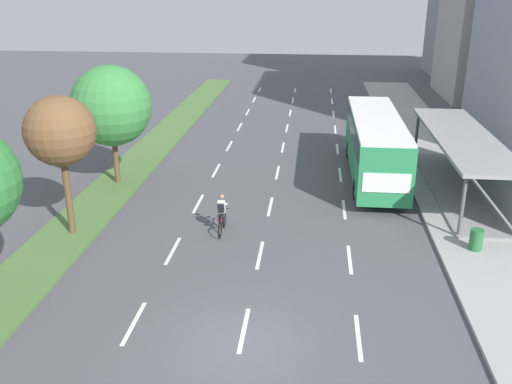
# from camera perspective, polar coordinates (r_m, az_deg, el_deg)

# --- Properties ---
(ground_plane) EXTENTS (140.00, 140.00, 0.00)m
(ground_plane) POSITION_cam_1_polar(r_m,az_deg,el_deg) (17.16, -1.57, -15.34)
(ground_plane) COLOR #4C4C51
(median_strip) EXTENTS (2.60, 52.00, 0.12)m
(median_strip) POSITION_cam_1_polar(r_m,az_deg,el_deg) (36.65, -10.45, 4.51)
(median_strip) COLOR #4C7038
(median_strip) RESTS_ON ground
(sidewalk_right) EXTENTS (4.50, 52.00, 0.15)m
(sidewalk_right) POSITION_cam_1_polar(r_m,az_deg,el_deg) (35.96, 17.56, 3.58)
(sidewalk_right) COLOR #9E9E99
(sidewalk_right) RESTS_ON ground
(lane_divider_left) EXTENTS (0.14, 48.01, 0.01)m
(lane_divider_left) POSITION_cam_1_polar(r_m,az_deg,el_deg) (34.22, -3.37, 3.56)
(lane_divider_left) COLOR white
(lane_divider_left) RESTS_ON ground
(lane_divider_center) EXTENTS (0.14, 48.01, 0.01)m
(lane_divider_center) POSITION_cam_1_polar(r_m,az_deg,el_deg) (33.84, 2.50, 3.38)
(lane_divider_center) COLOR white
(lane_divider_center) RESTS_ON ground
(lane_divider_right) EXTENTS (0.14, 48.01, 0.01)m
(lane_divider_right) POSITION_cam_1_polar(r_m,az_deg,el_deg) (33.83, 8.44, 3.16)
(lane_divider_right) COLOR white
(lane_divider_right) RESTS_ON ground
(bus_shelter) EXTENTS (2.90, 12.26, 2.86)m
(bus_shelter) POSITION_cam_1_polar(r_m,az_deg,el_deg) (29.69, 20.66, 3.29)
(bus_shelter) COLOR gray
(bus_shelter) RESTS_ON sidewalk_right
(bus) EXTENTS (2.54, 11.29, 3.37)m
(bus) POSITION_cam_1_polar(r_m,az_deg,el_deg) (30.79, 12.07, 5.17)
(bus) COLOR #28844C
(bus) RESTS_ON ground
(cyclist) EXTENTS (0.46, 1.82, 1.71)m
(cyclist) POSITION_cam_1_polar(r_m,az_deg,el_deg) (23.72, -3.51, -2.40)
(cyclist) COLOR black
(cyclist) RESTS_ON ground
(median_tree_second) EXTENTS (2.83, 2.83, 5.82)m
(median_tree_second) POSITION_cam_1_polar(r_m,az_deg,el_deg) (23.59, -19.37, 5.82)
(median_tree_second) COLOR brown
(median_tree_second) RESTS_ON median_strip
(median_tree_third) EXTENTS (4.08, 4.08, 6.12)m
(median_tree_third) POSITION_cam_1_polar(r_m,az_deg,el_deg) (29.39, -14.58, 8.49)
(median_tree_third) COLOR brown
(median_tree_third) RESTS_ON median_strip
(trash_bin) EXTENTS (0.52, 0.52, 0.85)m
(trash_bin) POSITION_cam_1_polar(r_m,az_deg,el_deg) (23.66, 21.56, -4.55)
(trash_bin) COLOR #286B38
(trash_bin) RESTS_ON sidewalk_right
(building_far_right) EXTENTS (10.99, 11.48, 13.39)m
(building_far_right) POSITION_cam_1_polar(r_m,az_deg,el_deg) (67.91, 22.66, 16.39)
(building_far_right) COLOR gray
(building_far_right) RESTS_ON ground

